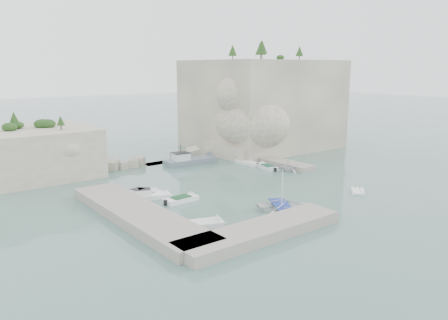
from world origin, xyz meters
TOP-DOWN VIEW (x-y plane):
  - ground at (0.00, 0.00)m, footprint 400.00×400.00m
  - cliff_east at (23.00, 23.00)m, footprint 26.00×22.00m
  - cliff_terrace at (13.00, 18.00)m, footprint 8.00×10.00m
  - outcrop_west at (-20.00, 25.00)m, footprint 16.00×14.00m
  - quay_west at (-17.00, -1.00)m, footprint 5.00×24.00m
  - quay_south at (-10.00, -12.50)m, footprint 18.00×4.00m
  - ledge_east at (13.50, 10.00)m, footprint 3.00×16.00m
  - breakwater at (-1.00, 22.00)m, footprint 28.00×3.00m
  - motorboat_a at (-12.89, 5.74)m, footprint 5.83×2.96m
  - motorboat_b at (-12.31, 4.87)m, footprint 5.49×3.36m
  - motorboat_e at (-12.94, -6.88)m, footprint 5.11×3.41m
  - motorboat_c at (-10.06, 1.46)m, footprint 4.68×1.84m
  - rowboat at (-2.62, -7.93)m, footprint 6.77×6.15m
  - inflatable_dinghy at (9.76, -9.28)m, footprint 3.18×2.93m
  - tender_east_a at (11.56, 4.40)m, footprint 4.32×4.00m
  - tender_east_b at (9.89, 7.54)m, footprint 2.48×4.90m
  - tender_east_c at (9.61, 11.91)m, footprint 1.77×5.12m
  - tender_east_d at (10.84, 13.47)m, footprint 4.71×3.52m
  - work_boat at (2.44, 18.18)m, footprint 9.90×3.81m
  - rowboat_mast at (-2.62, -7.93)m, footprint 0.10×0.10m
  - vegetation at (17.83, 24.40)m, footprint 53.48×13.88m

SIDE VIEW (x-z plane):
  - ground at x=0.00m, z-range 0.00..0.00m
  - motorboat_a at x=-12.89m, z-range -0.70..0.70m
  - motorboat_b at x=-12.31m, z-range -0.70..0.70m
  - motorboat_e at x=-12.94m, z-range -0.35..0.35m
  - motorboat_c at x=-10.06m, z-range -0.35..0.35m
  - rowboat at x=-2.62m, z-range -0.57..0.57m
  - inflatable_dinghy at x=9.76m, z-range -0.22..0.22m
  - tender_east_a at x=11.56m, z-range -0.94..0.94m
  - tender_east_b at x=9.89m, z-range -0.35..0.35m
  - tender_east_c at x=9.61m, z-range -0.35..0.35m
  - tender_east_d at x=10.84m, z-range -0.86..0.86m
  - work_boat at x=2.44m, z-range -1.10..1.10m
  - ledge_east at x=13.50m, z-range 0.00..0.80m
  - quay_west at x=-17.00m, z-range 0.00..1.10m
  - quay_south at x=-10.00m, z-range 0.00..1.10m
  - breakwater at x=-1.00m, z-range 0.00..1.40m
  - cliff_terrace at x=13.00m, z-range 0.00..2.50m
  - rowboat_mast at x=-2.62m, z-range 0.57..4.77m
  - outcrop_west at x=-20.00m, z-range 0.00..7.00m
  - cliff_east at x=23.00m, z-range 0.00..17.00m
  - vegetation at x=17.83m, z-range 11.23..24.63m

